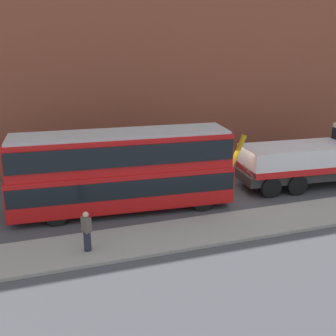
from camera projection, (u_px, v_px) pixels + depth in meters
ground_plane at (228, 192)px, 23.58m from camera, size 120.00×120.00×0.00m
near_kerb at (268, 221)px, 19.77m from camera, size 60.00×2.80×0.15m
building_facade at (188, 42)px, 27.18m from camera, size 60.00×1.50×16.00m
recovery_tow_truck at (322, 156)px, 24.23m from camera, size 10.22×3.28×3.67m
double_decker_bus at (122, 168)px, 20.55m from camera, size 11.17×3.34×4.06m
pedestrian_onlooker at (87, 232)px, 16.67m from camera, size 0.40×0.47×1.71m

